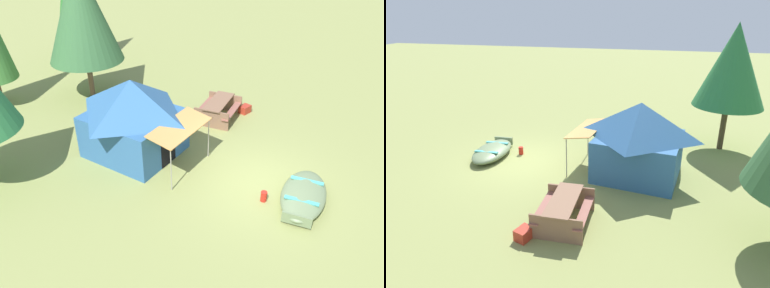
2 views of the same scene
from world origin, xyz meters
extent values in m
plane|color=#88904D|center=(0.00, 0.00, 0.00)|extent=(80.00, 80.00, 0.00)
ellipsoid|color=#6C7F57|center=(-0.21, -1.52, 0.22)|extent=(2.56, 1.37, 0.44)
ellipsoid|color=#252C1E|center=(-0.21, -1.52, 0.26)|extent=(2.36, 1.21, 0.16)
cube|color=#48A9A1|center=(0.29, -1.50, 0.40)|extent=(0.18, 0.97, 0.04)
cube|color=#48A9A1|center=(-0.72, -1.54, 0.40)|extent=(0.18, 0.97, 0.04)
cube|color=#6C7F57|center=(-1.37, -1.57, 0.24)|extent=(0.11, 0.82, 0.34)
cube|color=#306094|center=(0.03, 4.39, 0.76)|extent=(2.97, 3.16, 1.52)
pyramid|color=#306094|center=(0.03, 4.39, 2.12)|extent=(3.20, 3.42, 1.20)
cube|color=black|center=(-0.16, 2.97, 0.64)|extent=(0.76, 0.13, 1.22)
cube|color=tan|center=(-0.23, 2.50, 1.57)|extent=(2.46, 1.27, 0.19)
cylinder|color=gray|center=(0.80, 1.94, 0.72)|extent=(0.04, 0.04, 1.44)
cylinder|color=gray|center=(-1.37, 2.24, 0.72)|extent=(0.04, 0.04, 1.44)
cube|color=#845E45|center=(3.57, 2.67, 0.76)|extent=(1.89, 0.78, 0.04)
cube|color=#94584A|center=(3.56, 3.25, 0.47)|extent=(1.87, 0.31, 0.04)
cube|color=#94584A|center=(3.59, 2.08, 0.47)|extent=(1.87, 0.31, 0.04)
cube|color=#845E45|center=(4.41, 2.69, 0.37)|extent=(0.10, 1.43, 0.74)
cube|color=#845E45|center=(2.74, 2.64, 0.37)|extent=(0.10, 1.43, 0.74)
cube|color=#B0301F|center=(4.52, 1.84, 0.16)|extent=(0.55, 0.48, 0.32)
cylinder|color=red|center=(-0.69, -0.46, 0.16)|extent=(0.25, 0.25, 0.32)
cylinder|color=brown|center=(3.23, 8.66, 0.85)|extent=(0.23, 0.23, 1.70)
cone|color=#346336|center=(3.23, 8.66, 3.78)|extent=(3.15, 3.15, 4.16)
cylinder|color=brown|center=(6.70, 11.89, 0.77)|extent=(0.35, 0.35, 1.53)
camera|label=1|loc=(-9.75, -2.33, 7.56)|focal=36.75mm
camera|label=2|loc=(11.40, 5.06, 5.70)|focal=31.98mm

